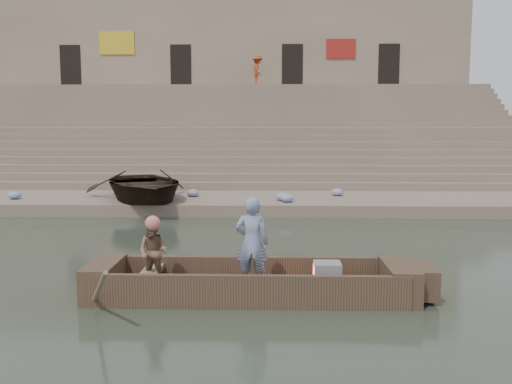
{
  "coord_description": "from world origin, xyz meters",
  "views": [
    {
      "loc": [
        3.69,
        -11.33,
        2.98
      ],
      "look_at": [
        3.34,
        1.45,
        1.4
      ],
      "focal_mm": 38.86,
      "sensor_mm": 36.0,
      "label": 1
    }
  ],
  "objects_px": {
    "main_rowboat": "(250,291)",
    "rowing_man": "(153,252)",
    "standing_man": "(252,243)",
    "beached_rowboat": "(143,185)",
    "television": "(326,274)",
    "pedestrian": "(258,71)"
  },
  "relations": [
    {
      "from": "main_rowboat",
      "to": "rowing_man",
      "type": "xyz_separation_m",
      "value": [
        -1.67,
        -0.03,
        0.68
      ]
    },
    {
      "from": "main_rowboat",
      "to": "television",
      "type": "height_order",
      "value": "television"
    },
    {
      "from": "main_rowboat",
      "to": "standing_man",
      "type": "distance_m",
      "value": 0.91
    },
    {
      "from": "pedestrian",
      "to": "main_rowboat",
      "type": "bearing_deg",
      "value": 170.89
    },
    {
      "from": "beached_rowboat",
      "to": "rowing_man",
      "type": "bearing_deg",
      "value": -98.23
    },
    {
      "from": "television",
      "to": "beached_rowboat",
      "type": "relative_size",
      "value": 0.09
    },
    {
      "from": "main_rowboat",
      "to": "beached_rowboat",
      "type": "distance_m",
      "value": 10.17
    },
    {
      "from": "rowing_man",
      "to": "beached_rowboat",
      "type": "xyz_separation_m",
      "value": [
        -2.33,
        9.35,
        0.13
      ]
    },
    {
      "from": "television",
      "to": "pedestrian",
      "type": "bearing_deg",
      "value": 94.22
    },
    {
      "from": "television",
      "to": "pedestrian",
      "type": "distance_m",
      "value": 24.86
    },
    {
      "from": "main_rowboat",
      "to": "standing_man",
      "type": "bearing_deg",
      "value": -79.88
    },
    {
      "from": "main_rowboat",
      "to": "pedestrian",
      "type": "distance_m",
      "value": 24.88
    },
    {
      "from": "main_rowboat",
      "to": "pedestrian",
      "type": "height_order",
      "value": "pedestrian"
    },
    {
      "from": "rowing_man",
      "to": "television",
      "type": "relative_size",
      "value": 2.47
    },
    {
      "from": "main_rowboat",
      "to": "rowing_man",
      "type": "bearing_deg",
      "value": -178.84
    },
    {
      "from": "pedestrian",
      "to": "television",
      "type": "bearing_deg",
      "value": 173.99
    },
    {
      "from": "standing_man",
      "to": "beached_rowboat",
      "type": "height_order",
      "value": "standing_man"
    },
    {
      "from": "main_rowboat",
      "to": "television",
      "type": "bearing_deg",
      "value": -0.0
    },
    {
      "from": "main_rowboat",
      "to": "beached_rowboat",
      "type": "relative_size",
      "value": 1.01
    },
    {
      "from": "beached_rowboat",
      "to": "pedestrian",
      "type": "height_order",
      "value": "pedestrian"
    },
    {
      "from": "main_rowboat",
      "to": "television",
      "type": "distance_m",
      "value": 1.34
    },
    {
      "from": "television",
      "to": "pedestrian",
      "type": "xyz_separation_m",
      "value": [
        -1.78,
        24.14,
        5.68
      ]
    }
  ]
}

